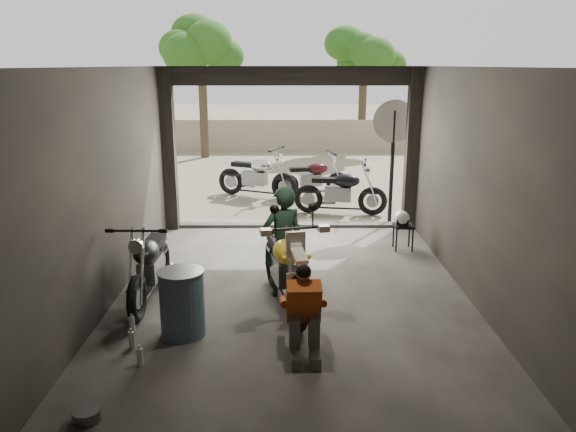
{
  "coord_description": "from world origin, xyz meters",
  "views": [
    {
      "loc": [
        -0.09,
        -7.55,
        3.23
      ],
      "look_at": [
        -0.06,
        0.6,
        1.02
      ],
      "focal_mm": 35.0,
      "sensor_mm": 36.0,
      "label": 1
    }
  ],
  "objects_px": {
    "left_bike": "(149,260)",
    "mechanic": "(304,315)",
    "helmet": "(402,218)",
    "oil_drum": "(182,304)",
    "outside_bike_a": "(257,172)",
    "stool": "(403,229)",
    "rider": "(283,242)",
    "outside_bike_c": "(341,188)",
    "sign_post": "(393,141)",
    "main_bike": "(284,261)",
    "outside_bike_b": "(313,175)"
  },
  "relations": [
    {
      "from": "outside_bike_a",
      "to": "helmet",
      "type": "bearing_deg",
      "value": -122.34
    },
    {
      "from": "main_bike",
      "to": "mechanic",
      "type": "distance_m",
      "value": 1.42
    },
    {
      "from": "stool",
      "to": "oil_drum",
      "type": "height_order",
      "value": "oil_drum"
    },
    {
      "from": "outside_bike_a",
      "to": "sign_post",
      "type": "bearing_deg",
      "value": -106.28
    },
    {
      "from": "left_bike",
      "to": "outside_bike_c",
      "type": "xyz_separation_m",
      "value": [
        3.11,
        4.7,
        0.01
      ]
    },
    {
      "from": "stool",
      "to": "sign_post",
      "type": "distance_m",
      "value": 2.17
    },
    {
      "from": "left_bike",
      "to": "sign_post",
      "type": "bearing_deg",
      "value": 44.49
    },
    {
      "from": "left_bike",
      "to": "stool",
      "type": "distance_m",
      "value": 4.56
    },
    {
      "from": "rider",
      "to": "sign_post",
      "type": "xyz_separation_m",
      "value": [
        2.2,
        3.74,
        0.94
      ]
    },
    {
      "from": "sign_post",
      "to": "main_bike",
      "type": "bearing_deg",
      "value": -93.26
    },
    {
      "from": "mechanic",
      "to": "stool",
      "type": "bearing_deg",
      "value": 60.97
    },
    {
      "from": "outside_bike_b",
      "to": "sign_post",
      "type": "bearing_deg",
      "value": -161.83
    },
    {
      "from": "outside_bike_c",
      "to": "outside_bike_b",
      "type": "bearing_deg",
      "value": 25.59
    },
    {
      "from": "outside_bike_a",
      "to": "sign_post",
      "type": "xyz_separation_m",
      "value": [
        2.89,
        -2.47,
        1.11
      ]
    },
    {
      "from": "outside_bike_b",
      "to": "stool",
      "type": "height_order",
      "value": "outside_bike_b"
    },
    {
      "from": "left_bike",
      "to": "rider",
      "type": "distance_m",
      "value": 1.88
    },
    {
      "from": "outside_bike_a",
      "to": "rider",
      "type": "xyz_separation_m",
      "value": [
        0.69,
        -6.21,
        0.17
      ]
    },
    {
      "from": "left_bike",
      "to": "mechanic",
      "type": "xyz_separation_m",
      "value": [
        2.11,
        -1.61,
        -0.09
      ]
    },
    {
      "from": "main_bike",
      "to": "stool",
      "type": "relative_size",
      "value": 4.14
    },
    {
      "from": "outside_bike_a",
      "to": "stool",
      "type": "bearing_deg",
      "value": -121.74
    },
    {
      "from": "outside_bike_c",
      "to": "rider",
      "type": "xyz_separation_m",
      "value": [
        -1.25,
        -4.55,
        0.2
      ]
    },
    {
      "from": "outside_bike_a",
      "to": "oil_drum",
      "type": "height_order",
      "value": "outside_bike_a"
    },
    {
      "from": "main_bike",
      "to": "helmet",
      "type": "height_order",
      "value": "main_bike"
    },
    {
      "from": "main_bike",
      "to": "outside_bike_b",
      "type": "distance_m",
      "value": 6.72
    },
    {
      "from": "left_bike",
      "to": "sign_post",
      "type": "height_order",
      "value": "sign_post"
    },
    {
      "from": "left_bike",
      "to": "helmet",
      "type": "xyz_separation_m",
      "value": [
        3.95,
        2.15,
        0.01
      ]
    },
    {
      "from": "main_bike",
      "to": "oil_drum",
      "type": "relative_size",
      "value": 2.37
    },
    {
      "from": "stool",
      "to": "main_bike",
      "type": "bearing_deg",
      "value": -131.37
    },
    {
      "from": "oil_drum",
      "to": "outside_bike_b",
      "type": "bearing_deg",
      "value": 75.67
    },
    {
      "from": "helmet",
      "to": "sign_post",
      "type": "bearing_deg",
      "value": 64.3
    },
    {
      "from": "rider",
      "to": "mechanic",
      "type": "bearing_deg",
      "value": 76.23
    },
    {
      "from": "rider",
      "to": "helmet",
      "type": "bearing_deg",
      "value": -157.92
    },
    {
      "from": "outside_bike_a",
      "to": "mechanic",
      "type": "height_order",
      "value": "outside_bike_a"
    },
    {
      "from": "outside_bike_c",
      "to": "helmet",
      "type": "relative_size",
      "value": 6.21
    },
    {
      "from": "left_bike",
      "to": "mechanic",
      "type": "relative_size",
      "value": 1.74
    },
    {
      "from": "helmet",
      "to": "sign_post",
      "type": "relative_size",
      "value": 0.11
    },
    {
      "from": "main_bike",
      "to": "oil_drum",
      "type": "height_order",
      "value": "main_bike"
    },
    {
      "from": "outside_bike_c",
      "to": "outside_bike_a",
      "type": "bearing_deg",
      "value": 58.11
    },
    {
      "from": "helmet",
      "to": "oil_drum",
      "type": "distance_m",
      "value": 4.64
    },
    {
      "from": "main_bike",
      "to": "outside_bike_a",
      "type": "relative_size",
      "value": 1.05
    },
    {
      "from": "outside_bike_c",
      "to": "helmet",
      "type": "xyz_separation_m",
      "value": [
        0.84,
        -2.55,
        0.0
      ]
    },
    {
      "from": "left_bike",
      "to": "mechanic",
      "type": "distance_m",
      "value": 2.66
    },
    {
      "from": "outside_bike_c",
      "to": "stool",
      "type": "bearing_deg",
      "value": -151.88
    },
    {
      "from": "main_bike",
      "to": "outside_bike_a",
      "type": "height_order",
      "value": "main_bike"
    },
    {
      "from": "outside_bike_b",
      "to": "left_bike",
      "type": "bearing_deg",
      "value": 146.29
    },
    {
      "from": "rider",
      "to": "outside_bike_a",
      "type": "bearing_deg",
      "value": -105.47
    },
    {
      "from": "outside_bike_a",
      "to": "oil_drum",
      "type": "xyz_separation_m",
      "value": [
        -0.53,
        -7.46,
        -0.22
      ]
    },
    {
      "from": "mechanic",
      "to": "helmet",
      "type": "distance_m",
      "value": 4.19
    },
    {
      "from": "outside_bike_a",
      "to": "outside_bike_c",
      "type": "relative_size",
      "value": 1.06
    },
    {
      "from": "main_bike",
      "to": "mechanic",
      "type": "relative_size",
      "value": 1.94
    }
  ]
}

